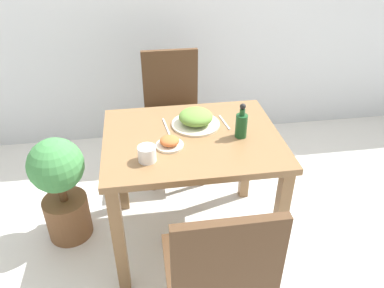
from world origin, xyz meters
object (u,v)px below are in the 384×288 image
Objects in this scene: drink_cup at (147,154)px; sauce_bottle at (241,124)px; chair_far at (173,108)px; side_plate at (170,142)px; food_plate at (196,118)px; potted_plant_left at (61,186)px; chair_near at (220,273)px.

sauce_bottle is at bearing 16.49° from drink_cup.
chair_far is 6.44× the size of side_plate.
drink_cup is at bearing -133.10° from food_plate.
chair_far is at bearing 76.92° from drink_cup.
chair_far is 0.98m from drink_cup.
sauce_bottle reaches higher than potted_plant_left.
chair_near reaches higher than potted_plant_left.
chair_near reaches higher than side_plate.
food_plate is 0.27m from sauce_bottle.
chair_near is 1.14m from potted_plant_left.
drink_cup is at bearing -65.17° from chair_near.
drink_cup is at bearing -103.08° from chair_far.
chair_near is at bearing -65.17° from drink_cup.
chair_near reaches higher than drink_cup.
drink_cup is at bearing -163.51° from sauce_bottle.
side_plate is (-0.13, 0.64, 0.23)m from chair_near.
drink_cup is (-0.21, -0.92, 0.24)m from chair_far.
chair_far reaches higher than food_plate.
chair_far is at bearing 83.25° from side_plate.
side_plate is (-0.16, -0.20, -0.02)m from food_plate.
side_plate is 0.39m from sauce_bottle.
food_plate is (0.04, 0.83, 0.25)m from chair_near.
sauce_bottle is (0.28, -0.78, 0.28)m from chair_far.
chair_far reaches higher than drink_cup.
chair_near is 1.00× the size of chair_far.
drink_cup is (-0.12, -0.11, 0.01)m from side_plate.
sauce_bottle is at bearing -35.73° from food_plate.
chair_far is 1.33× the size of potted_plant_left.
drink_cup is (-0.28, -0.30, -0.00)m from food_plate.
chair_near is 1.33× the size of potted_plant_left.
potted_plant_left is at bearing -139.85° from chair_far.
food_plate is 0.26m from side_plate.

